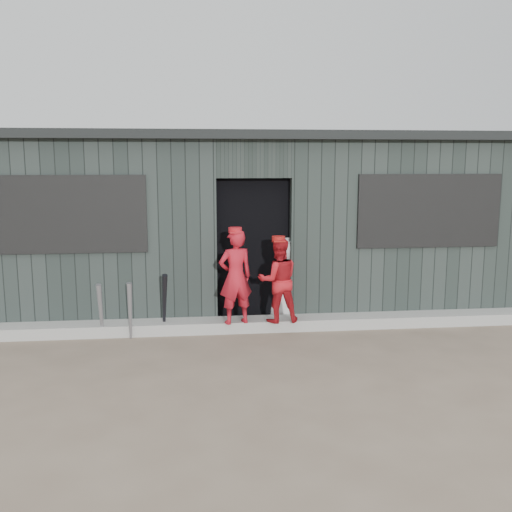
{
  "coord_description": "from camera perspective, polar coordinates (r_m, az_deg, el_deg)",
  "views": [
    {
      "loc": [
        -0.8,
        -5.47,
        2.22
      ],
      "look_at": [
        0.0,
        1.8,
        1.0
      ],
      "focal_mm": 40.0,
      "sensor_mm": 36.0,
      "label": 1
    }
  ],
  "objects": [
    {
      "name": "player_red_left",
      "position": [
        7.29,
        -2.07,
        -2.09
      ],
      "size": [
        0.51,
        0.41,
        1.22
      ],
      "primitive_type": "imported",
      "rotation": [
        0.0,
        0.0,
        3.43
      ],
      "color": "#AF1523",
      "rests_on": "curb"
    },
    {
      "name": "bat_mid",
      "position": [
        7.32,
        -12.48,
        -5.38
      ],
      "size": [
        0.09,
        0.18,
        0.74
      ],
      "primitive_type": "cone",
      "rotation": [
        0.14,
        0.0,
        0.15
      ],
      "color": "gray",
      "rests_on": "ground"
    },
    {
      "name": "bat_left",
      "position": [
        7.44,
        -15.26,
        -5.33
      ],
      "size": [
        0.07,
        0.23,
        0.73
      ],
      "primitive_type": "cone",
      "rotation": [
        0.23,
        0.0,
        0.01
      ],
      "color": "gray",
      "rests_on": "ground"
    },
    {
      "name": "player_grey_back",
      "position": [
        7.93,
        2.91,
        -2.47
      ],
      "size": [
        0.62,
        0.45,
        1.16
      ],
      "primitive_type": "imported",
      "rotation": [
        0.0,
        0.0,
        2.99
      ],
      "color": "#BDBDBD",
      "rests_on": "ground"
    },
    {
      "name": "curb",
      "position": [
        7.64,
        -0.02,
        -6.83
      ],
      "size": [
        8.0,
        0.36,
        0.15
      ],
      "primitive_type": "cube",
      "color": "gray",
      "rests_on": "ground"
    },
    {
      "name": "bat_right",
      "position": [
        7.42,
        -9.14,
        -4.73
      ],
      "size": [
        0.12,
        0.38,
        0.83
      ],
      "primitive_type": "cone",
      "rotation": [
        0.37,
        0.0,
        0.15
      ],
      "color": "black",
      "rests_on": "ground"
    },
    {
      "name": "player_red_right",
      "position": [
        7.37,
        2.23,
        -2.44
      ],
      "size": [
        0.57,
        0.46,
        1.1
      ],
      "primitive_type": "imported",
      "rotation": [
        0.0,
        0.0,
        3.22
      ],
      "color": "#B1151D",
      "rests_on": "curb"
    },
    {
      "name": "ground",
      "position": [
        5.96,
        1.94,
        -12.4
      ],
      "size": [
        80.0,
        80.0,
        0.0
      ],
      "primitive_type": "plane",
      "color": "brown",
      "rests_on": "ground"
    },
    {
      "name": "dugout",
      "position": [
        9.06,
        -1.19,
        3.55
      ],
      "size": [
        8.3,
        3.3,
        2.62
      ],
      "color": "black",
      "rests_on": "ground"
    }
  ]
}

